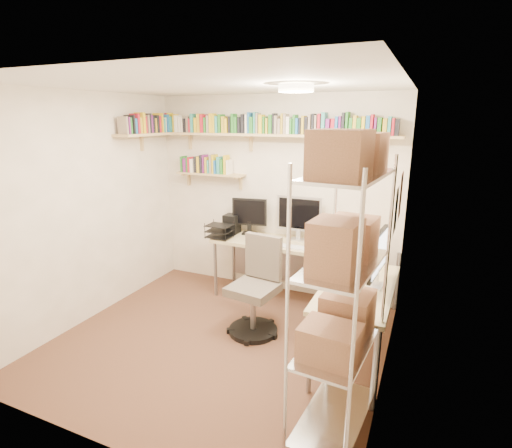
# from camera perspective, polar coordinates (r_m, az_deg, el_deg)

# --- Properties ---
(ground) EXTENTS (3.20, 3.20, 0.00)m
(ground) POSITION_cam_1_polar(r_m,az_deg,el_deg) (4.28, -5.35, -16.36)
(ground) COLOR #4F3622
(ground) RESTS_ON ground
(room_shell) EXTENTS (3.24, 3.04, 2.52)m
(room_shell) POSITION_cam_1_polar(r_m,az_deg,el_deg) (3.72, -5.86, 4.47)
(room_shell) COLOR beige
(room_shell) RESTS_ON ground
(wall_shelves) EXTENTS (3.12, 1.09, 0.80)m
(wall_shelves) POSITION_cam_1_polar(r_m,az_deg,el_deg) (5.01, -2.94, 12.69)
(wall_shelves) COLOR tan
(wall_shelves) RESTS_ON ground
(corner_desk) EXTENTS (2.32, 1.96, 1.31)m
(corner_desk) POSITION_cam_1_polar(r_m,az_deg,el_deg) (4.59, 5.68, -3.86)
(corner_desk) COLOR #D2BF89
(corner_desk) RESTS_ON ground
(office_chair) EXTENTS (0.55, 0.55, 1.03)m
(office_chair) POSITION_cam_1_polar(r_m,az_deg,el_deg) (4.26, 0.02, -9.80)
(office_chair) COLOR black
(office_chair) RESTS_ON ground
(wire_rack) EXTENTS (0.49, 0.89, 2.16)m
(wire_rack) POSITION_cam_1_polar(r_m,az_deg,el_deg) (2.61, 12.38, -4.74)
(wire_rack) COLOR silver
(wire_rack) RESTS_ON ground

